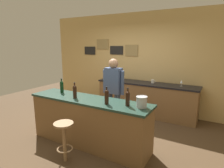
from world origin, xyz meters
TOP-DOWN VIEW (x-y plane):
  - ground_plane at (0.00, 0.00)m, footprint 10.00×10.00m
  - back_wall at (-0.01, 2.03)m, footprint 6.00×0.09m
  - bar_counter at (0.00, -0.40)m, footprint 2.45×0.60m
  - side_counter at (0.40, 1.65)m, footprint 2.73×0.56m
  - bartender at (0.09, 0.40)m, footprint 0.52×0.21m
  - bar_stool at (-0.01, -1.05)m, footprint 0.32×0.32m
  - wine_bottle_a at (-0.75, -0.31)m, footprint 0.07×0.07m
  - wine_bottle_b at (-0.24, -0.49)m, footprint 0.07×0.07m
  - wine_bottle_c at (0.46, -0.50)m, footprint 0.07×0.07m
  - wine_bottle_d at (0.81, -0.40)m, footprint 0.07×0.07m
  - ice_bucket at (1.05, -0.37)m, footprint 0.19×0.19m
  - wine_glass_a at (-0.85, 1.72)m, footprint 0.07×0.07m
  - wine_glass_b at (-0.75, 1.75)m, footprint 0.07×0.07m
  - wine_glass_c at (-0.61, 1.74)m, footprint 0.07×0.07m
  - wine_glass_d at (-0.35, 1.74)m, footprint 0.07×0.07m
  - wine_glass_e at (1.30, 1.69)m, footprint 0.07×0.07m
  - coffee_mug at (0.56, 1.72)m, footprint 0.13×0.08m

SIDE VIEW (x-z plane):
  - ground_plane at x=0.00m, z-range 0.00..0.00m
  - side_counter at x=0.40m, z-range 0.00..0.90m
  - bar_stool at x=-0.01m, z-range 0.12..0.80m
  - bar_counter at x=0.00m, z-range 0.00..0.92m
  - bartender at x=0.09m, z-range 0.13..1.75m
  - coffee_mug at x=0.56m, z-range 0.90..1.00m
  - wine_glass_a at x=-0.85m, z-range 0.93..1.09m
  - wine_glass_b at x=-0.75m, z-range 0.93..1.09m
  - wine_glass_c at x=-0.61m, z-range 0.93..1.09m
  - wine_glass_d at x=-0.35m, z-range 0.93..1.09m
  - wine_glass_e at x=1.30m, z-range 0.93..1.09m
  - ice_bucket at x=1.05m, z-range 0.92..1.11m
  - wine_bottle_a at x=-0.75m, z-range 0.90..1.21m
  - wine_bottle_b at x=-0.24m, z-range 0.90..1.21m
  - wine_bottle_c at x=0.46m, z-range 0.90..1.21m
  - wine_bottle_d at x=0.81m, z-range 0.90..1.21m
  - back_wall at x=-0.01m, z-range 0.00..2.80m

